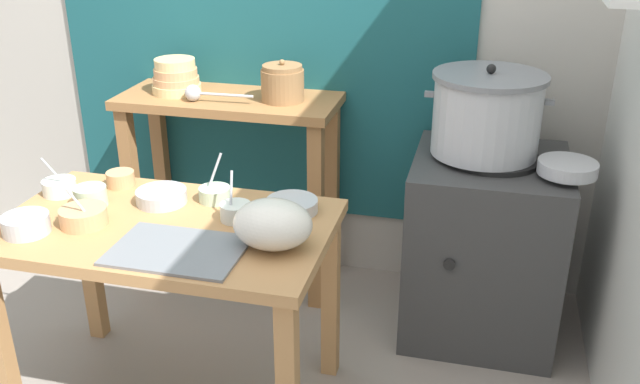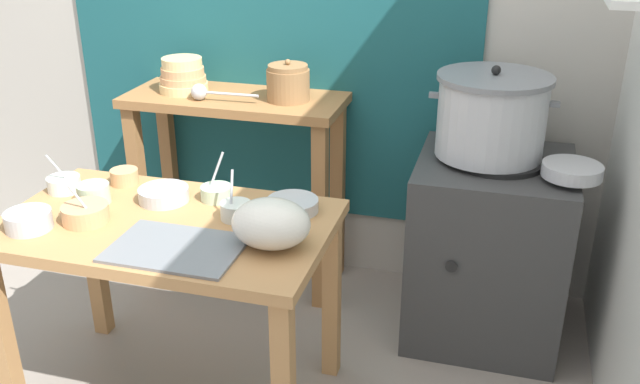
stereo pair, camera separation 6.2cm
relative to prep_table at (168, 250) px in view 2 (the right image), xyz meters
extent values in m
cube|color=#B27F4C|center=(0.00, 0.00, 0.09)|extent=(1.10, 0.66, 0.04)
cube|color=#B27F4C|center=(-0.50, -0.28, -0.27)|extent=(0.06, 0.06, 0.68)
cube|color=#B27F4C|center=(-0.50, 0.28, -0.27)|extent=(0.06, 0.06, 0.68)
cube|color=#B27F4C|center=(0.50, 0.28, -0.27)|extent=(0.06, 0.06, 0.68)
cube|color=#9E6B3D|center=(-0.10, 0.87, 0.27)|extent=(0.96, 0.40, 0.04)
cube|color=#9E6B3D|center=(-0.53, 0.72, -0.18)|extent=(0.06, 0.06, 0.86)
cube|color=#9E6B3D|center=(0.33, 0.72, -0.18)|extent=(0.06, 0.06, 0.86)
cube|color=#9E6B3D|center=(-0.53, 1.02, -0.18)|extent=(0.06, 0.06, 0.86)
cube|color=#9E6B3D|center=(0.33, 1.02, -0.18)|extent=(0.06, 0.06, 0.86)
cube|color=#383838|center=(1.04, 0.74, -0.23)|extent=(0.60, 0.60, 0.76)
cylinder|color=black|center=(1.04, 0.74, 0.16)|extent=(0.36, 0.36, 0.02)
cylinder|color=black|center=(0.92, 0.43, -0.16)|extent=(0.04, 0.02, 0.04)
cylinder|color=#B7BABF|center=(1.00, 0.76, 0.32)|extent=(0.41, 0.41, 0.30)
cylinder|color=slate|center=(1.00, 0.76, 0.48)|extent=(0.43, 0.43, 0.02)
sphere|color=black|center=(1.00, 0.76, 0.50)|extent=(0.04, 0.04, 0.04)
cube|color=slate|center=(0.78, 0.76, 0.39)|extent=(0.04, 0.02, 0.02)
cube|color=slate|center=(1.22, 0.76, 0.39)|extent=(0.04, 0.02, 0.02)
cylinder|color=olive|center=(0.15, 0.87, 0.36)|extent=(0.18, 0.18, 0.13)
cylinder|color=olive|center=(0.15, 0.87, 0.43)|extent=(0.17, 0.17, 0.02)
sphere|color=olive|center=(0.15, 0.87, 0.46)|extent=(0.02, 0.02, 0.02)
cylinder|color=#E5C684|center=(-0.34, 0.87, 0.31)|extent=(0.21, 0.21, 0.04)
cylinder|color=tan|center=(-0.34, 0.87, 0.35)|extent=(0.20, 0.20, 0.03)
cylinder|color=tan|center=(-0.34, 0.87, 0.38)|extent=(0.19, 0.19, 0.04)
cylinder|color=#E5C684|center=(-0.34, 0.87, 0.42)|extent=(0.18, 0.18, 0.04)
sphere|color=#B7BABF|center=(-0.22, 0.77, 0.33)|extent=(0.07, 0.07, 0.07)
cylinder|color=#B7BABF|center=(-0.07, 0.77, 0.33)|extent=(0.23, 0.02, 0.01)
cube|color=slate|center=(0.13, -0.17, 0.12)|extent=(0.40, 0.28, 0.01)
ellipsoid|color=silver|center=(0.40, -0.06, 0.19)|extent=(0.25, 0.21, 0.15)
cylinder|color=#B7BABF|center=(1.30, 0.61, 0.19)|extent=(0.21, 0.21, 0.05)
cylinder|color=#B7D1AD|center=(0.10, 0.21, 0.14)|extent=(0.11, 0.11, 0.05)
cylinder|color=beige|center=(0.10, 0.21, 0.15)|extent=(0.09, 0.09, 0.01)
cylinder|color=#B7BABF|center=(0.09, 0.22, 0.20)|extent=(0.07, 0.05, 0.17)
cylinder|color=#B7BABF|center=(-0.40, -0.17, 0.14)|extent=(0.15, 0.15, 0.06)
cylinder|color=#337238|center=(-0.40, -0.17, 0.17)|extent=(0.13, 0.13, 0.01)
cylinder|color=#B7BABF|center=(-0.08, 0.15, 0.13)|extent=(0.18, 0.18, 0.05)
cylinder|color=maroon|center=(-0.08, 0.15, 0.15)|extent=(0.15, 0.15, 0.01)
cylinder|color=#B7D1AD|center=(-0.30, 0.06, 0.15)|extent=(0.11, 0.11, 0.07)
cylinder|color=beige|center=(-0.30, 0.06, 0.17)|extent=(0.10, 0.10, 0.01)
cylinder|color=tan|center=(-0.25, -0.07, 0.14)|extent=(0.15, 0.15, 0.06)
cylinder|color=#BFB28C|center=(-0.25, -0.07, 0.16)|extent=(0.13, 0.13, 0.01)
cylinder|color=#B7BABF|center=(-0.24, -0.09, 0.18)|extent=(0.08, 0.04, 0.14)
cylinder|color=#B7BABF|center=(0.38, 0.19, 0.13)|extent=(0.18, 0.18, 0.04)
cylinder|color=#BFB28C|center=(0.38, 0.19, 0.15)|extent=(0.15, 0.15, 0.01)
cylinder|color=tan|center=(-0.29, 0.24, 0.14)|extent=(0.10, 0.10, 0.06)
cylinder|color=beige|center=(-0.29, 0.24, 0.16)|extent=(0.09, 0.09, 0.01)
cylinder|color=silver|center=(0.22, 0.08, 0.14)|extent=(0.10, 0.10, 0.06)
cylinder|color=beige|center=(0.22, 0.08, 0.16)|extent=(0.09, 0.09, 0.01)
cylinder|color=#B7BABF|center=(0.21, 0.08, 0.20)|extent=(0.02, 0.06, 0.16)
cylinder|color=silver|center=(-0.47, 0.12, 0.14)|extent=(0.12, 0.12, 0.05)
cylinder|color=beige|center=(-0.47, 0.12, 0.16)|extent=(0.10, 0.10, 0.01)
cylinder|color=#B7BABF|center=(-0.46, 0.11, 0.19)|extent=(0.09, 0.05, 0.15)
camera|label=1|loc=(0.99, -1.85, 1.13)|focal=38.81mm
camera|label=2|loc=(1.05, -1.84, 1.13)|focal=38.81mm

